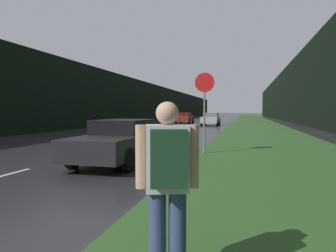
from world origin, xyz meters
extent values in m
cube|color=#2D5123|center=(7.09, 40.00, 0.01)|extent=(6.00, 240.00, 0.02)
cube|color=silver|center=(0.00, 12.08, 0.00)|extent=(0.12, 3.00, 0.01)
cube|color=silver|center=(0.00, 19.08, 0.00)|extent=(0.12, 3.00, 0.01)
cube|color=silver|center=(0.00, 26.08, 0.00)|extent=(0.12, 3.00, 0.01)
cube|color=silver|center=(0.00, 33.08, 0.00)|extent=(0.12, 3.00, 0.01)
cube|color=black|center=(-10.09, 50.00, 3.08)|extent=(2.00, 140.00, 6.17)
cube|color=black|center=(13.09, 50.00, 4.38)|extent=(2.00, 140.00, 8.76)
cylinder|color=slate|center=(4.39, 10.78, 1.17)|extent=(0.07, 0.07, 2.33)
cylinder|color=#B71414|center=(4.39, 10.78, 2.70)|extent=(0.74, 0.02, 0.74)
cylinder|color=navy|center=(5.10, 2.15, 0.44)|extent=(0.17, 0.17, 0.87)
cylinder|color=navy|center=(5.28, 2.21, 0.44)|extent=(0.17, 0.17, 0.87)
cube|color=silver|center=(5.19, 2.18, 1.18)|extent=(0.45, 0.34, 0.63)
sphere|color=tan|center=(5.19, 2.18, 1.61)|extent=(0.22, 0.22, 0.22)
cylinder|color=tan|center=(4.95, 2.10, 1.20)|extent=(0.10, 0.10, 0.59)
cylinder|color=tan|center=(5.43, 2.26, 1.20)|extent=(0.10, 0.10, 0.59)
cube|color=#193823|center=(5.25, 1.99, 1.22)|extent=(0.36, 0.27, 0.50)
cube|color=black|center=(2.05, 8.36, 0.59)|extent=(1.77, 4.75, 0.60)
cube|color=black|center=(2.05, 8.60, 1.12)|extent=(1.50, 2.14, 0.45)
cylinder|color=black|center=(2.89, 6.89, 0.32)|extent=(0.20, 0.65, 0.65)
cylinder|color=black|center=(1.21, 6.89, 0.32)|extent=(0.20, 0.65, 0.65)
cylinder|color=black|center=(2.89, 9.84, 0.32)|extent=(0.20, 0.65, 0.65)
cylinder|color=black|center=(1.21, 9.84, 0.32)|extent=(0.20, 0.65, 0.65)
cube|color=#9E9EA3|center=(2.05, 33.79, 0.64)|extent=(1.80, 4.65, 0.67)
cube|color=#5E5E61|center=(2.05, 34.02, 1.20)|extent=(1.53, 2.09, 0.45)
cylinder|color=black|center=(2.90, 32.35, 0.34)|extent=(0.20, 0.67, 0.67)
cylinder|color=black|center=(1.19, 32.35, 0.34)|extent=(0.20, 0.67, 0.67)
cylinder|color=black|center=(2.90, 35.23, 0.34)|extent=(0.20, 0.67, 0.67)
cylinder|color=black|center=(1.19, 35.23, 0.34)|extent=(0.20, 0.67, 0.67)
cube|color=maroon|center=(-2.05, 38.91, 0.66)|extent=(1.87, 4.19, 0.72)
cube|color=#40120F|center=(-2.05, 38.71, 1.23)|extent=(1.59, 1.88, 0.43)
cylinder|color=black|center=(-2.94, 40.21, 0.33)|extent=(0.20, 0.66, 0.66)
cylinder|color=black|center=(-1.16, 40.21, 0.33)|extent=(0.20, 0.66, 0.66)
cylinder|color=black|center=(-2.94, 37.62, 0.33)|extent=(0.20, 0.66, 0.66)
cylinder|color=black|center=(-1.16, 37.62, 0.33)|extent=(0.20, 0.66, 0.66)
camera|label=1|loc=(5.90, -0.51, 1.62)|focal=32.00mm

